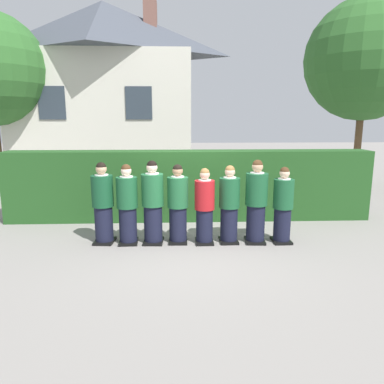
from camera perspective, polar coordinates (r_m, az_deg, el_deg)
The scene contains 12 objects.
ground_plane at distance 7.53m, azimuth 0.00°, elevation -7.86°, with size 60.00×60.00×0.00m, color gray.
student_front_row_0 at distance 7.52m, azimuth -13.74°, elevation -1.98°, with size 0.43×0.50×1.65m.
student_front_row_1 at distance 7.39m, azimuth -10.07°, elevation -2.20°, with size 0.42×0.48×1.61m.
student_front_row_2 at distance 7.33m, azimuth -6.16°, elevation -1.91°, with size 0.44×0.54×1.68m.
student_front_row_3 at distance 7.34m, azimuth -2.23°, elevation -2.17°, with size 0.42×0.51×1.60m.
student_in_red_blazer at distance 7.30m, azimuth 1.97°, elevation -2.51°, with size 0.40×0.49×1.53m.
student_front_row_5 at distance 7.38m, azimuth 5.84°, elevation -2.23°, with size 0.41×0.46×1.58m.
student_front_row_6 at distance 7.44m, azimuth 10.00°, elevation -1.78°, with size 0.44×0.54×1.69m.
student_front_row_7 at distance 7.56m, azimuth 14.02°, elevation -2.28°, with size 0.40×0.49×1.55m.
hedge at distance 9.04m, azimuth -0.47°, elevation 1.06°, with size 8.89×0.70×1.71m.
school_building_main at distance 15.09m, azimuth -13.28°, elevation 14.94°, with size 6.88×4.18×6.77m.
oak_tree_right at distance 14.25m, azimuth 25.47°, elevation 18.12°, with size 4.02×4.02×6.41m.
Camera 1 is at (-0.30, -7.09, 2.50)m, focal length 34.13 mm.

